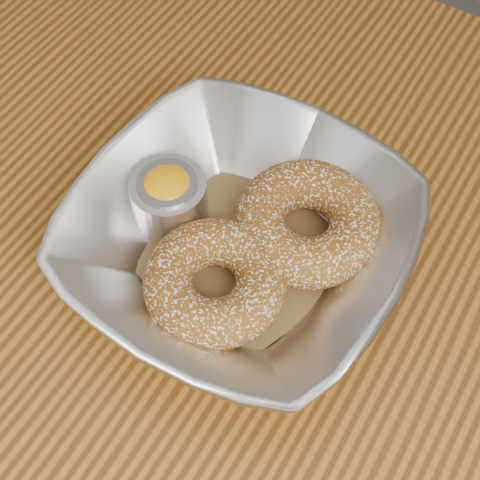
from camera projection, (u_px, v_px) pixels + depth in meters
The scene contains 6 objects.
table at pixel (247, 355), 0.59m from camera, with size 1.20×0.80×0.75m.
serving_bowl at pixel (240, 240), 0.50m from camera, with size 0.25×0.25×0.06m, color silver.
parchment at pixel (240, 254), 0.52m from camera, with size 0.14×0.14×0.00m, color brown.
donut_back at pixel (307, 222), 0.51m from camera, with size 0.11×0.11×0.04m, color brown.
donut_front at pixel (215, 282), 0.48m from camera, with size 0.10×0.10×0.04m, color brown.
ramekin at pixel (169, 198), 0.51m from camera, with size 0.06×0.06×0.05m.
Camera 1 is at (0.11, -0.20, 1.20)m, focal length 50.00 mm.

